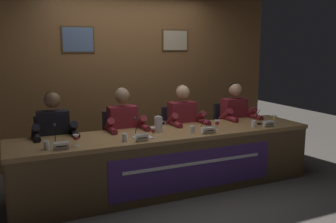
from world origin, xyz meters
TOP-DOWN VIEW (x-y plane):
  - ground_plane at (0.00, 0.00)m, footprint 12.00×12.00m
  - wall_back_panelled at (-0.00, 1.48)m, footprint 4.93×0.14m
  - conference_table at (0.00, -0.11)m, footprint 3.73×0.82m
  - chair_far_left at (-1.29, 0.59)m, footprint 0.44×0.45m
  - panelist_far_left at (-1.29, 0.39)m, footprint 0.51×0.48m
  - nameplate_far_left at (-1.31, -0.29)m, footprint 0.16×0.06m
  - juice_glass_far_left at (-1.14, -0.21)m, footprint 0.06×0.06m
  - water_cup_far_left at (-1.44, -0.21)m, footprint 0.06×0.06m
  - microphone_far_left at (-1.33, -0.07)m, footprint 0.06×0.17m
  - chair_center_left at (-0.43, 0.59)m, footprint 0.44×0.45m
  - panelist_center_left at (-0.43, 0.39)m, footprint 0.51×0.48m
  - nameplate_center_left at (-0.45, -0.30)m, footprint 0.15×0.06m
  - juice_glass_center_left at (-0.29, -0.22)m, footprint 0.06×0.06m
  - water_cup_center_left at (-0.62, -0.22)m, footprint 0.06×0.06m
  - microphone_center_left at (-0.42, -0.08)m, footprint 0.06×0.17m
  - chair_center_right at (0.43, 0.59)m, footprint 0.44×0.45m
  - panelist_center_right at (0.43, 0.39)m, footprint 0.51×0.48m
  - nameplate_center_right at (0.40, -0.29)m, footprint 0.18×0.06m
  - juice_glass_center_right at (0.60, -0.16)m, footprint 0.06×0.06m
  - water_cup_center_right at (0.24, -0.18)m, footprint 0.06×0.06m
  - microphone_center_right at (0.46, -0.08)m, footprint 0.06×0.17m
  - chair_far_right at (1.29, 0.59)m, footprint 0.44×0.45m
  - panelist_far_right at (1.29, 0.39)m, footprint 0.51×0.48m
  - nameplate_far_right at (1.31, -0.29)m, footprint 0.16×0.06m
  - juice_glass_far_right at (1.47, -0.20)m, footprint 0.06×0.06m
  - water_cup_far_right at (1.13, -0.20)m, footprint 0.06×0.06m
  - microphone_far_right at (1.29, -0.08)m, footprint 0.06×0.17m
  - water_pitcher_central at (-0.11, 0.03)m, footprint 0.15×0.10m
  - document_stack_center_left at (-0.39, -0.17)m, footprint 0.21×0.15m

SIDE VIEW (x-z plane):
  - ground_plane at x=0.00m, z-range 0.00..0.00m
  - chair_far_left at x=-1.29m, z-range -0.01..0.89m
  - chair_center_left at x=-0.43m, z-range -0.01..0.89m
  - chair_center_right at x=0.43m, z-range -0.01..0.89m
  - chair_far_right at x=1.29m, z-range -0.01..0.89m
  - conference_table at x=0.00m, z-range 0.14..0.86m
  - panelist_far_left at x=-1.29m, z-range 0.10..1.33m
  - panelist_center_left at x=-0.43m, z-range 0.10..1.33m
  - panelist_center_right at x=0.43m, z-range 0.10..1.33m
  - panelist_far_right at x=1.29m, z-range 0.10..1.33m
  - document_stack_center_left at x=-0.39m, z-range 0.72..0.73m
  - water_cup_far_left at x=-1.44m, z-range 0.72..0.80m
  - water_cup_center_left at x=-0.62m, z-range 0.72..0.80m
  - water_cup_center_right at x=0.24m, z-range 0.72..0.80m
  - water_cup_far_right at x=1.13m, z-range 0.72..0.80m
  - nameplate_far_left at x=-1.31m, z-range 0.72..0.80m
  - nameplate_center_left at x=-0.45m, z-range 0.72..0.80m
  - nameplate_center_right at x=0.40m, z-range 0.72..0.80m
  - nameplate_far_right at x=1.31m, z-range 0.72..0.80m
  - microphone_far_left at x=-1.33m, z-range 0.69..0.90m
  - microphone_center_left at x=-0.42m, z-range 0.69..0.90m
  - microphone_center_right at x=0.46m, z-range 0.69..0.90m
  - microphone_far_right at x=1.29m, z-range 0.69..0.90m
  - juice_glass_far_left at x=-1.14m, z-range 0.75..0.87m
  - juice_glass_center_left at x=-0.29m, z-range 0.75..0.87m
  - juice_glass_center_right at x=0.60m, z-range 0.75..0.87m
  - juice_glass_far_right at x=1.47m, z-range 0.75..0.87m
  - water_pitcher_central at x=-0.11m, z-range 0.71..0.92m
  - wall_back_panelled at x=0.00m, z-range 0.00..2.60m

